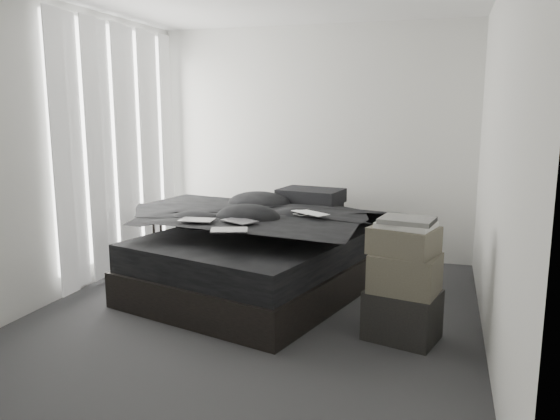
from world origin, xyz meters
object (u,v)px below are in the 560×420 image
(side_stand, at_px, (170,246))
(box_lower, at_px, (402,315))
(bed, at_px, (264,273))
(laptop, at_px, (306,206))

(side_stand, height_order, box_lower, side_stand)
(side_stand, distance_m, box_lower, 2.56)
(bed, relative_size, laptop, 6.24)
(laptop, distance_m, side_stand, 1.57)
(bed, distance_m, side_stand, 1.06)
(box_lower, bearing_deg, laptop, 141.73)
(bed, relative_size, side_stand, 3.73)
(bed, relative_size, box_lower, 4.57)
(laptop, bearing_deg, side_stand, -153.80)
(laptop, height_order, side_stand, laptop)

